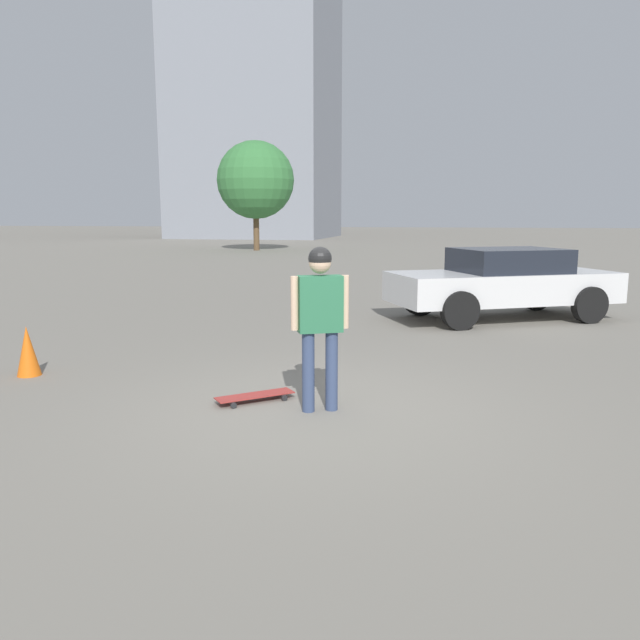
{
  "coord_description": "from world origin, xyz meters",
  "views": [
    {
      "loc": [
        1.35,
        -6.3,
        2.06
      ],
      "look_at": [
        0.0,
        0.0,
        0.99
      ],
      "focal_mm": 35.0,
      "sensor_mm": 36.0,
      "label": 1
    }
  ],
  "objects_px": {
    "skateboard": "(255,396)",
    "traffic_cone": "(28,351)",
    "car_parked_near": "(504,282)",
    "person": "(320,311)"
  },
  "relations": [
    {
      "from": "person",
      "to": "car_parked_near",
      "type": "distance_m",
      "value": 7.08
    },
    {
      "from": "skateboard",
      "to": "car_parked_near",
      "type": "bearing_deg",
      "value": -155.91
    },
    {
      "from": "traffic_cone",
      "to": "skateboard",
      "type": "bearing_deg",
      "value": -8.62
    },
    {
      "from": "person",
      "to": "traffic_cone",
      "type": "height_order",
      "value": "person"
    },
    {
      "from": "person",
      "to": "traffic_cone",
      "type": "bearing_deg",
      "value": 146.15
    },
    {
      "from": "car_parked_near",
      "to": "skateboard",
      "type": "bearing_deg",
      "value": 37.03
    },
    {
      "from": "car_parked_near",
      "to": "traffic_cone",
      "type": "distance_m",
      "value": 8.78
    },
    {
      "from": "person",
      "to": "skateboard",
      "type": "xyz_separation_m",
      "value": [
        -0.79,
        0.17,
        -1.01
      ]
    },
    {
      "from": "skateboard",
      "to": "traffic_cone",
      "type": "distance_m",
      "value": 3.3
    },
    {
      "from": "skateboard",
      "to": "traffic_cone",
      "type": "relative_size",
      "value": 1.27
    }
  ]
}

